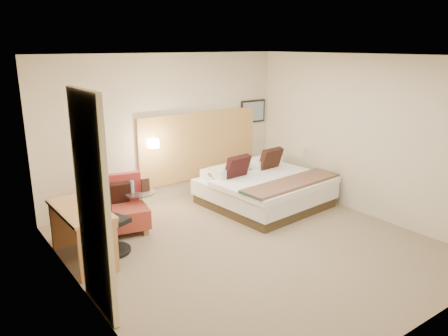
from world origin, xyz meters
TOP-DOWN VIEW (x-y plane):
  - floor at (0.00, 0.00)m, footprint 4.80×5.00m
  - ceiling at (0.00, 0.00)m, footprint 4.80×5.00m
  - wall_back at (0.00, 2.51)m, footprint 4.80×0.02m
  - wall_front at (0.00, -2.51)m, footprint 4.80×0.02m
  - wall_left at (-2.41, 0.00)m, footprint 0.02×5.00m
  - wall_right at (2.41, 0.00)m, footprint 0.02×5.00m
  - headboard_panel at (0.70, 2.47)m, footprint 2.60×0.04m
  - art_frame at (2.02, 2.48)m, footprint 0.62×0.03m
  - art_canvas at (2.02, 2.46)m, footprint 0.54×0.01m
  - lamp_arm at (-0.35, 2.42)m, footprint 0.02×0.12m
  - lamp_shade at (-0.35, 2.36)m, footprint 0.15×0.15m
  - curtain at (-2.36, -0.25)m, footprint 0.06×0.90m
  - bottle_a at (-1.07, 1.71)m, footprint 0.06×0.06m
  - menu_folder at (-0.88, 1.64)m, footprint 0.13×0.06m
  - bed at (1.25, 1.19)m, footprint 2.11×2.07m
  - lounge_chair at (-1.34, 1.65)m, footprint 0.94×0.86m
  - side_table at (-0.98, 1.65)m, footprint 0.54×0.54m
  - desk at (-2.11, 0.97)m, footprint 0.59×1.23m
  - desk_chair at (-1.76, 1.02)m, footprint 0.68×0.68m

SIDE VIEW (x-z plane):
  - floor at x=0.00m, z-range -0.02..0.00m
  - side_table at x=-0.98m, z-range 0.03..0.59m
  - bed at x=1.25m, z-range -0.17..0.79m
  - lounge_chair at x=-1.34m, z-range -0.09..0.77m
  - desk_chair at x=-1.76m, z-range -0.08..0.85m
  - desk at x=-2.11m, z-range 0.22..0.98m
  - bottle_a at x=-1.07m, z-range 0.56..0.76m
  - menu_folder at x=-0.88m, z-range 0.56..0.78m
  - headboard_panel at x=0.70m, z-range 0.30..1.60m
  - lamp_arm at x=-0.35m, z-range 1.14..1.16m
  - lamp_shade at x=-0.35m, z-range 1.07..1.22m
  - curtain at x=-2.36m, z-range 0.01..2.43m
  - wall_back at x=0.00m, z-range 0.00..2.70m
  - wall_front at x=0.00m, z-range 0.00..2.70m
  - wall_left at x=-2.41m, z-range 0.00..2.70m
  - wall_right at x=2.41m, z-range 0.00..2.70m
  - art_frame at x=2.02m, z-range 1.27..1.73m
  - art_canvas at x=2.02m, z-range 1.30..1.70m
  - ceiling at x=0.00m, z-range 2.70..2.72m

